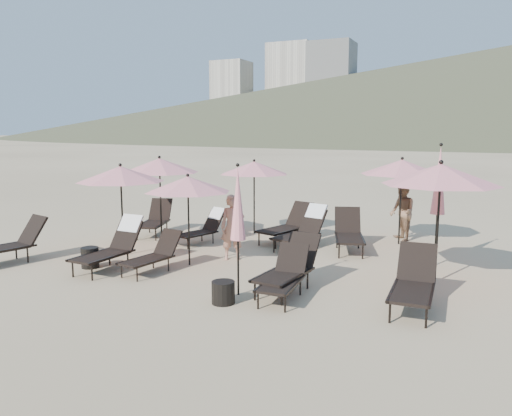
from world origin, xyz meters
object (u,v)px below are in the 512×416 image
at_px(lounger_1, 113,245).
at_px(lounger_9, 303,228).
at_px(lounger_5, 414,282).
at_px(umbrella_open_3, 254,168).
at_px(umbrella_closed_0, 238,204).
at_px(lounger_2, 153,254).
at_px(lounger_4, 289,267).
at_px(lounger_6, 155,219).
at_px(lounger_10, 349,232).
at_px(umbrella_open_2, 441,175).
at_px(side_table_0, 90,258).
at_px(lounger_3, 284,276).
at_px(umbrella_open_0, 121,174).
at_px(lounger_7, 204,227).
at_px(umbrella_open_4, 402,167).
at_px(beachgoer_a, 233,227).
at_px(beachgoer_b, 402,212).
at_px(side_table_1, 223,292).
at_px(lounger_8, 287,225).
at_px(umbrella_closed_1, 439,181).
at_px(lounger_0, 9,243).
at_px(umbrella_open_5, 160,166).
at_px(umbrella_open_1, 188,184).

bearing_deg(lounger_1, lounger_9, 51.25).
distance_m(lounger_1, lounger_5, 6.53).
distance_m(umbrella_open_3, umbrella_closed_0, 5.83).
height_order(lounger_2, lounger_4, lounger_4).
relative_size(lounger_6, lounger_10, 0.97).
bearing_deg(lounger_6, lounger_2, -72.64).
xyz_separation_m(umbrella_open_2, umbrella_open_3, (-5.49, 3.00, -0.22)).
distance_m(lounger_10, side_table_0, 6.42).
bearing_deg(lounger_3, umbrella_open_0, 160.23).
distance_m(lounger_7, lounger_10, 3.97).
height_order(lounger_1, umbrella_open_4, umbrella_open_4).
bearing_deg(beachgoer_a, lounger_2, -151.58).
xyz_separation_m(umbrella_open_4, beachgoer_b, (-0.02, 0.50, -1.31)).
relative_size(lounger_5, lounger_7, 1.13).
xyz_separation_m(lounger_7, side_table_1, (2.85, -4.14, -0.25)).
xyz_separation_m(lounger_7, lounger_8, (2.07, 1.09, 0.05)).
xyz_separation_m(lounger_6, lounger_7, (1.92, -0.39, -0.02)).
height_order(lounger_6, umbrella_closed_1, umbrella_closed_1).
relative_size(lounger_7, lounger_9, 0.85).
bearing_deg(lounger_0, umbrella_open_3, 70.11).
relative_size(lounger_1, lounger_8, 0.94).
distance_m(lounger_5, side_table_0, 7.06).
bearing_deg(umbrella_open_3, lounger_5, -42.18).
relative_size(lounger_3, lounger_6, 0.86).
bearing_deg(lounger_7, umbrella_open_0, -101.67).
distance_m(lounger_3, lounger_6, 6.80).
xyz_separation_m(lounger_1, lounger_5, (6.53, 0.12, -0.06)).
distance_m(lounger_2, umbrella_open_4, 7.03).
distance_m(lounger_5, beachgoer_b, 5.75).
relative_size(umbrella_closed_0, side_table_0, 5.34).
xyz_separation_m(lounger_2, umbrella_closed_1, (5.60, 3.18, 1.56)).
bearing_deg(umbrella_open_0, lounger_8, 44.32).
relative_size(lounger_5, umbrella_closed_1, 0.64).
xyz_separation_m(umbrella_open_2, beachgoer_a, (-4.65, -0.07, -1.43)).
relative_size(umbrella_open_0, umbrella_closed_0, 0.92).
height_order(umbrella_open_5, beachgoer_a, umbrella_open_5).
bearing_deg(umbrella_open_0, lounger_0, -138.04).
bearing_deg(lounger_1, umbrella_open_4, 46.26).
relative_size(umbrella_open_1, umbrella_open_2, 0.85).
relative_size(lounger_4, lounger_5, 1.01).
distance_m(lounger_1, umbrella_closed_0, 3.65).
bearing_deg(umbrella_open_0, umbrella_open_4, 34.45).
bearing_deg(umbrella_open_1, umbrella_open_4, 46.50).
bearing_deg(beachgoer_b, lounger_10, -60.55).
xyz_separation_m(lounger_8, side_table_0, (-3.12, -4.38, -0.26)).
distance_m(lounger_9, beachgoer_a, 2.20).
relative_size(lounger_3, lounger_9, 0.85).
relative_size(lounger_5, beachgoer_a, 1.14).
bearing_deg(lounger_0, lounger_2, 26.60).
xyz_separation_m(lounger_4, umbrella_closed_1, (2.42, 3.14, 1.49)).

